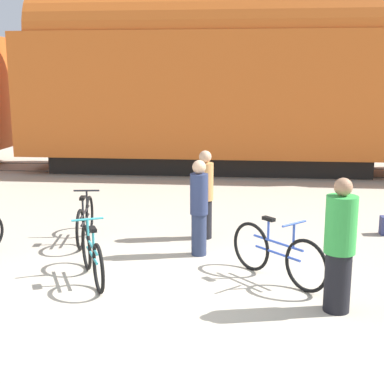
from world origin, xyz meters
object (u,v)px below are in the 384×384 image
object	(u,v)px
bicycle_blue	(277,254)
freight_train	(210,75)
person_in_navy	(199,207)
person_in_tan	(205,194)
person_in_green	(340,247)
bicycle_black	(85,220)
bicycle_teal	(92,256)

from	to	relation	value
bicycle_blue	freight_train	bearing A→B (deg)	100.03
person_in_navy	person_in_tan	xyz separation A→B (m)	(0.02, 0.94, 0.01)
person_in_navy	person_in_green	bearing A→B (deg)	-15.87
bicycle_blue	bicycle_black	distance (m)	3.63
freight_train	bicycle_teal	size ratio (longest dim) A/B	23.98
bicycle_blue	person_in_tan	bearing A→B (deg)	121.19
bicycle_black	freight_train	bearing A→B (deg)	77.44
freight_train	bicycle_black	world-z (taller)	freight_train
freight_train	bicycle_teal	world-z (taller)	freight_train
bicycle_teal	freight_train	bearing A→B (deg)	83.79
freight_train	person_in_navy	bearing A→B (deg)	-87.15
freight_train	bicycle_blue	distance (m)	9.53
bicycle_teal	person_in_navy	xyz separation A→B (m)	(1.41, 1.26, 0.44)
freight_train	person_in_green	bearing A→B (deg)	-77.13
bicycle_teal	person_in_tan	world-z (taller)	person_in_tan
bicycle_blue	bicycle_teal	world-z (taller)	bicycle_blue
freight_train	person_in_tan	bearing A→B (deg)	-86.58
bicycle_blue	bicycle_black	size ratio (longest dim) A/B	0.79
person_in_tan	person_in_green	bearing A→B (deg)	-78.62
person_in_tan	person_in_green	distance (m)	3.44
bicycle_blue	bicycle_teal	distance (m)	2.63
freight_train	person_in_green	size ratio (longest dim) A/B	21.38
bicycle_teal	person_in_green	world-z (taller)	person_in_green
person_in_navy	person_in_green	distance (m)	2.72
freight_train	bicycle_blue	size ratio (longest dim) A/B	26.98
bicycle_blue	person_in_green	distance (m)	1.25
bicycle_blue	person_in_navy	size ratio (longest dim) A/B	0.85
bicycle_black	person_in_green	size ratio (longest dim) A/B	1.01
bicycle_black	person_in_tan	distance (m)	2.17
freight_train	person_in_navy	distance (m)	8.33
freight_train	bicycle_black	size ratio (longest dim) A/B	21.21
bicycle_blue	person_in_navy	bearing A→B (deg)	140.04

